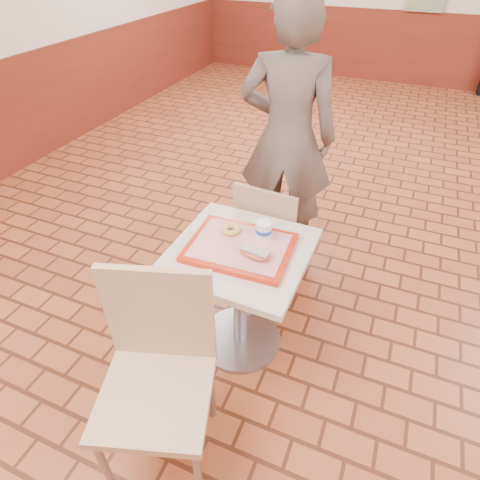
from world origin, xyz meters
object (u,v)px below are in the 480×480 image
at_px(main_table, 240,283).
at_px(customer, 287,138).
at_px(ring_donut, 231,230).
at_px(chair_main_front, 158,366).
at_px(serving_tray, 240,247).
at_px(paper_cup, 264,231).
at_px(long_john_donut, 255,253).
at_px(chair_main_back, 270,234).

distance_m(main_table, customer, 1.06).
bearing_deg(ring_donut, chair_main_front, -90.82).
distance_m(serving_tray, paper_cup, 0.14).
xyz_separation_m(chair_main_front, ring_donut, (0.01, 0.72, 0.20)).
bearing_deg(ring_donut, long_john_donut, -36.85).
xyz_separation_m(main_table, customer, (-0.08, 0.98, 0.40)).
distance_m(chair_main_front, serving_tray, 0.67).
bearing_deg(long_john_donut, ring_donut, 143.15).
distance_m(chair_main_back, paper_cup, 0.51).
bearing_deg(chair_main_front, paper_cup, 58.04).
bearing_deg(main_table, chair_main_back, 90.28).
bearing_deg(long_john_donut, chair_main_front, -108.22).
relative_size(customer, long_john_donut, 10.96).
height_order(main_table, chair_main_front, chair_main_front).
bearing_deg(serving_tray, paper_cup, 44.69).
xyz_separation_m(chair_main_front, paper_cup, (0.18, 0.72, 0.24)).
height_order(main_table, ring_donut, ring_donut).
xyz_separation_m(customer, ring_donut, (-0.00, -0.90, -0.13)).
distance_m(ring_donut, paper_cup, 0.17).
height_order(chair_main_front, chair_main_back, chair_main_front).
relative_size(chair_main_front, paper_cup, 9.54).
height_order(chair_main_front, long_john_donut, chair_main_front).
bearing_deg(paper_cup, long_john_donut, -85.68).
relative_size(ring_donut, long_john_donut, 0.60).
distance_m(customer, paper_cup, 0.91).
xyz_separation_m(main_table, paper_cup, (0.09, 0.09, 0.31)).
bearing_deg(chair_main_front, chair_main_back, 67.36).
height_order(serving_tray, ring_donut, ring_donut).
bearing_deg(ring_donut, customer, 89.81).
xyz_separation_m(customer, paper_cup, (0.17, -0.89, -0.09)).
xyz_separation_m(serving_tray, ring_donut, (-0.08, 0.08, 0.03)).
bearing_deg(chair_main_back, chair_main_front, 89.66).
bearing_deg(chair_main_front, ring_donut, 71.18).
bearing_deg(main_table, long_john_donut, -29.99).
distance_m(customer, serving_tray, 0.99).
xyz_separation_m(main_table, chair_main_front, (-0.09, -0.64, 0.07)).
relative_size(serving_tray, ring_donut, 5.21).
relative_size(chair_main_back, ring_donut, 8.64).
relative_size(main_table, ring_donut, 7.29).
bearing_deg(chair_main_back, main_table, 94.58).
height_order(chair_main_back, paper_cup, paper_cup).
bearing_deg(main_table, chair_main_front, -98.23).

